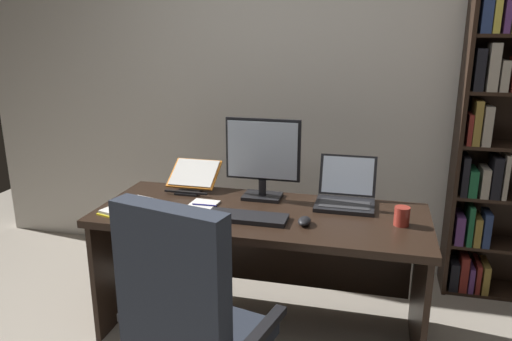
{
  "coord_description": "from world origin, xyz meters",
  "views": [
    {
      "loc": [
        0.45,
        -1.51,
        1.67
      ],
      "look_at": [
        -0.14,
        0.84,
        0.98
      ],
      "focal_mm": 34.23,
      "sensor_mm": 36.0,
      "label": 1
    }
  ],
  "objects": [
    {
      "name": "desk",
      "position": [
        -0.13,
        0.97,
        0.54
      ],
      "size": [
        1.78,
        0.71,
        0.73
      ],
      "color": "black",
      "rests_on": "ground"
    },
    {
      "name": "laptop",
      "position": [
        0.31,
        1.13,
        0.79
      ],
      "size": [
        0.32,
        0.33,
        0.25
      ],
      "color": "black",
      "rests_on": "desk"
    },
    {
      "name": "office_chair",
      "position": [
        -0.24,
        0.12,
        0.45
      ],
      "size": [
        0.68,
        0.6,
        1.06
      ],
      "rotation": [
        0.0,
        0.0,
        -0.24
      ],
      "color": "black",
      "rests_on": "ground"
    },
    {
      "name": "open_binder",
      "position": [
        -0.67,
        0.71,
        0.74
      ],
      "size": [
        0.57,
        0.44,
        0.02
      ],
      "rotation": [
        0.0,
        0.0,
        -0.28
      ],
      "color": "yellow",
      "rests_on": "desk"
    },
    {
      "name": "wall_back",
      "position": [
        0.0,
        1.91,
        1.32
      ],
      "size": [
        5.14,
        0.12,
        2.65
      ],
      "primitive_type": "cube",
      "color": "beige",
      "rests_on": "ground"
    },
    {
      "name": "computer_mouse",
      "position": [
        0.13,
        0.76,
        0.75
      ],
      "size": [
        0.06,
        0.1,
        0.04
      ],
      "primitive_type": "ellipsoid",
      "color": "black",
      "rests_on": "desk"
    },
    {
      "name": "reading_stand_with_book",
      "position": [
        -0.62,
        1.18,
        0.81
      ],
      "size": [
        0.3,
        0.27,
        0.16
      ],
      "color": "black",
      "rests_on": "desk"
    },
    {
      "name": "monitor",
      "position": [
        -0.17,
        1.12,
        0.96
      ],
      "size": [
        0.43,
        0.16,
        0.47
      ],
      "color": "black",
      "rests_on": "desk"
    },
    {
      "name": "coffee_mug",
      "position": [
        0.6,
        0.88,
        0.78
      ],
      "size": [
        0.08,
        0.08,
        0.1
      ],
      "primitive_type": "cylinder",
      "color": "maroon",
      "rests_on": "desk"
    },
    {
      "name": "notepad",
      "position": [
        -0.46,
        0.88,
        0.74
      ],
      "size": [
        0.16,
        0.22,
        0.01
      ],
      "primitive_type": "cube",
      "rotation": [
        0.0,
        0.0,
        -0.05
      ],
      "color": "silver",
      "rests_on": "desk"
    },
    {
      "name": "pen",
      "position": [
        -0.44,
        0.88,
        0.75
      ],
      "size": [
        0.14,
        0.01,
        0.01
      ],
      "primitive_type": "cylinder",
      "rotation": [
        0.0,
        1.57,
        0.02
      ],
      "color": "navy",
      "rests_on": "notepad"
    },
    {
      "name": "keyboard",
      "position": [
        -0.17,
        0.76,
        0.74
      ],
      "size": [
        0.42,
        0.15,
        0.02
      ],
      "primitive_type": "cube",
      "color": "black",
      "rests_on": "desk"
    },
    {
      "name": "bookshelf",
      "position": [
        1.26,
        1.7,
        0.97
      ],
      "size": [
        0.82,
        0.27,
        1.98
      ],
      "color": "black",
      "rests_on": "ground"
    }
  ]
}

